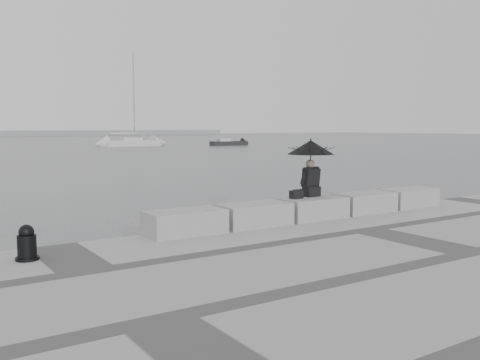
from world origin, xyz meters
TOP-DOWN VIEW (x-y plane):
  - ground at (0.00, 0.00)m, footprint 360.00×360.00m
  - stone_block_far_left at (-3.40, -0.45)m, footprint 1.60×0.80m
  - stone_block_left at (-1.70, -0.45)m, footprint 1.60×0.80m
  - stone_block_centre at (0.00, -0.45)m, footprint 1.60×0.80m
  - stone_block_right at (1.70, -0.45)m, footprint 1.60×0.80m
  - stone_block_far_right at (3.40, -0.45)m, footprint 1.60×0.80m
  - seated_person at (0.14, -0.18)m, footprint 1.15×1.15m
  - bag at (-0.42, -0.32)m, footprint 0.30×0.17m
  - mooring_bollard at (-6.51, -0.90)m, footprint 0.38×0.38m
  - sailboat_right at (19.86, 60.28)m, footprint 7.77×2.49m
  - small_motorboat at (33.03, 55.85)m, footprint 5.60×2.19m

SIDE VIEW (x-z plane):
  - ground at x=0.00m, z-range 0.00..0.00m
  - small_motorboat at x=33.03m, z-range -0.23..0.87m
  - sailboat_right at x=19.86m, z-range -5.93..6.97m
  - mooring_bollard at x=-6.51m, z-range 0.45..1.04m
  - stone_block_far_left at x=-3.40m, z-range 0.50..1.00m
  - stone_block_left at x=-1.70m, z-range 0.50..1.00m
  - stone_block_centre at x=0.00m, z-range 0.50..1.00m
  - stone_block_right at x=1.70m, z-range 0.50..1.00m
  - stone_block_far_right at x=3.40m, z-range 0.50..1.00m
  - bag at x=-0.42m, z-range 1.00..1.19m
  - seated_person at x=0.14m, z-range 1.31..2.70m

